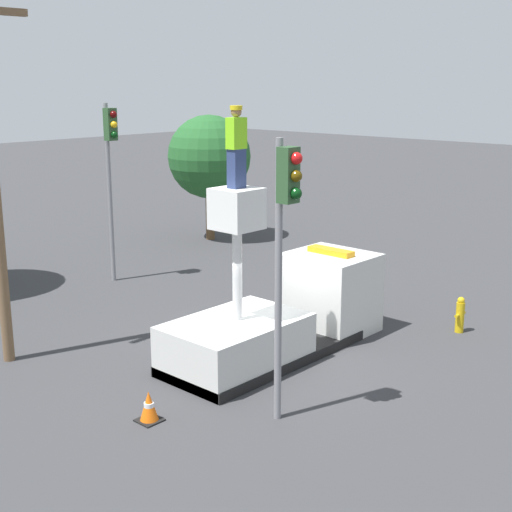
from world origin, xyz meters
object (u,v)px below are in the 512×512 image
(tree_right_bg, at_px, (209,157))
(worker, at_px, (236,147))
(traffic_light_across, at_px, (111,158))
(bucket_truck, at_px, (283,316))
(fire_hydrant, at_px, (460,315))
(traffic_light_pole, at_px, (285,226))
(traffic_cone_rear, at_px, (149,407))

(tree_right_bg, bearing_deg, worker, -131.38)
(traffic_light_across, distance_m, tree_right_bg, 6.96)
(bucket_truck, bearing_deg, fire_hydrant, -32.71)
(traffic_light_pole, distance_m, traffic_light_across, 11.12)
(bucket_truck, height_order, traffic_light_pole, traffic_light_pole)
(bucket_truck, distance_m, fire_hydrant, 4.86)
(traffic_light_across, relative_size, fire_hydrant, 5.98)
(traffic_light_across, bearing_deg, bucket_truck, -97.03)
(bucket_truck, bearing_deg, worker, 180.00)
(worker, height_order, traffic_light_pole, worker)
(worker, relative_size, fire_hydrant, 1.82)
(bucket_truck, relative_size, tree_right_bg, 1.20)
(fire_hydrant, distance_m, tree_right_bg, 13.70)
(worker, bearing_deg, traffic_light_pole, -117.60)
(bucket_truck, distance_m, worker, 4.48)
(bucket_truck, height_order, worker, worker)
(traffic_light_across, distance_m, traffic_cone_rear, 10.90)
(bucket_truck, distance_m, traffic_light_across, 8.68)
(bucket_truck, xyz_separation_m, tree_right_bg, (7.52, 10.32, 2.55))
(traffic_light_pole, relative_size, tree_right_bg, 1.07)
(traffic_light_pole, distance_m, tree_right_bg, 16.44)
(fire_hydrant, xyz_separation_m, traffic_cone_rear, (-8.70, 2.07, -0.18))
(traffic_light_across, height_order, tree_right_bg, traffic_light_across)
(fire_hydrant, relative_size, traffic_cone_rear, 1.55)
(traffic_cone_rear, bearing_deg, traffic_light_across, 56.75)
(traffic_light_pole, bearing_deg, bucket_truck, 40.54)
(traffic_light_pole, bearing_deg, tree_right_bg, 50.90)
(bucket_truck, bearing_deg, tree_right_bg, 53.93)
(worker, distance_m, traffic_light_pole, 3.00)
(traffic_light_across, xyz_separation_m, traffic_cone_rear, (-5.61, -8.56, -3.75))
(bucket_truck, bearing_deg, traffic_light_across, 82.97)
(traffic_light_pole, bearing_deg, worker, 62.40)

